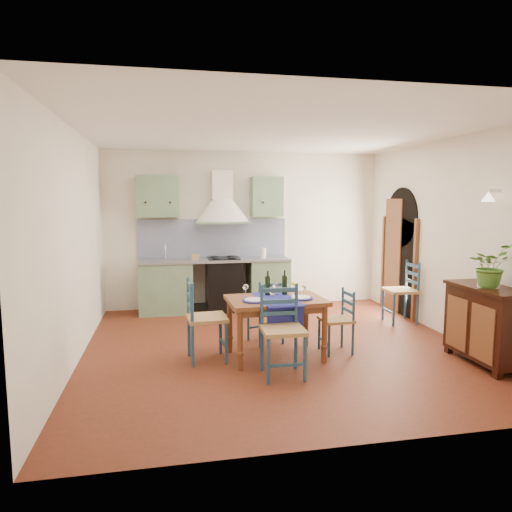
# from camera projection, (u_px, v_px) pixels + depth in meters

# --- Properties ---
(floor) EXTENTS (5.00, 5.00, 0.00)m
(floor) POSITION_uv_depth(u_px,v_px,m) (278.00, 347.00, 6.06)
(floor) COLOR #49230F
(floor) RESTS_ON ground
(back_wall) EXTENTS (5.00, 0.96, 2.80)m
(back_wall) POSITION_uv_depth(u_px,v_px,m) (222.00, 251.00, 8.07)
(back_wall) COLOR beige
(back_wall) RESTS_ON ground
(right_wall) EXTENTS (0.26, 5.00, 2.80)m
(right_wall) POSITION_uv_depth(u_px,v_px,m) (440.00, 242.00, 6.64)
(right_wall) COLOR beige
(right_wall) RESTS_ON ground
(left_wall) EXTENTS (0.04, 5.00, 2.80)m
(left_wall) POSITION_uv_depth(u_px,v_px,m) (74.00, 246.00, 5.40)
(left_wall) COLOR beige
(left_wall) RESTS_ON ground
(ceiling) EXTENTS (5.00, 5.00, 0.01)m
(ceiling) POSITION_uv_depth(u_px,v_px,m) (279.00, 131.00, 5.71)
(ceiling) COLOR white
(ceiling) RESTS_ON back_wall
(dining_table) EXTENTS (1.20, 0.91, 1.06)m
(dining_table) POSITION_uv_depth(u_px,v_px,m) (276.00, 305.00, 5.58)
(dining_table) COLOR brown
(dining_table) RESTS_ON ground
(chair_near) EXTENTS (0.48, 0.48, 1.00)m
(chair_near) POSITION_uv_depth(u_px,v_px,m) (282.00, 330.00, 5.02)
(chair_near) COLOR navy
(chair_near) RESTS_ON ground
(chair_far) EXTENTS (0.51, 0.51, 0.88)m
(chair_far) POSITION_uv_depth(u_px,v_px,m) (267.00, 310.00, 6.18)
(chair_far) COLOR navy
(chair_far) RESTS_ON ground
(chair_left) EXTENTS (0.49, 0.49, 0.99)m
(chair_left) POSITION_uv_depth(u_px,v_px,m) (204.00, 319.00, 5.50)
(chair_left) COLOR navy
(chair_left) RESTS_ON ground
(chair_right) EXTENTS (0.39, 0.39, 0.80)m
(chair_right) POSITION_uv_depth(u_px,v_px,m) (338.00, 320.00, 5.81)
(chair_right) COLOR navy
(chair_right) RESTS_ON ground
(chair_spare) EXTENTS (0.47, 0.47, 0.98)m
(chair_spare) POSITION_uv_depth(u_px,v_px,m) (402.00, 291.00, 7.23)
(chair_spare) COLOR navy
(chair_spare) RESTS_ON ground
(sideboard) EXTENTS (0.50, 1.05, 0.94)m
(sideboard) POSITION_uv_depth(u_px,v_px,m) (486.00, 322.00, 5.37)
(sideboard) COLOR black
(sideboard) RESTS_ON ground
(potted_plant) EXTENTS (0.57, 0.54, 0.51)m
(potted_plant) POSITION_uv_depth(u_px,v_px,m) (490.00, 266.00, 5.25)
(potted_plant) COLOR #417225
(potted_plant) RESTS_ON sideboard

